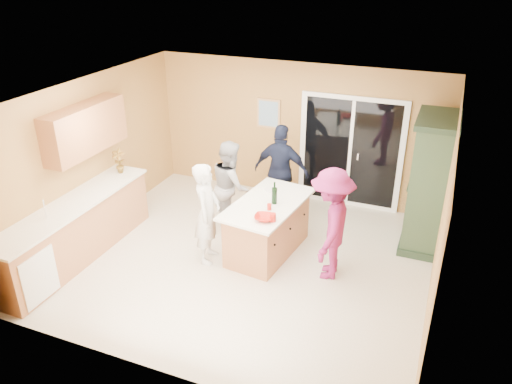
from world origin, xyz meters
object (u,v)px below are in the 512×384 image
at_px(woman_grey, 231,186).
at_px(woman_magenta, 331,224).
at_px(woman_white, 207,213).
at_px(green_hutch, 428,185).
at_px(kitchen_island, 268,229).
at_px(woman_navy, 281,171).

bearing_deg(woman_grey, woman_magenta, -144.03).
xyz_separation_m(woman_white, woman_grey, (-0.08, 1.04, -0.01)).
xyz_separation_m(green_hutch, woman_white, (-3.01, -1.73, -0.25)).
bearing_deg(woman_white, kitchen_island, -67.04).
height_order(green_hutch, woman_white, green_hutch).
height_order(woman_white, woman_magenta, woman_magenta).
bearing_deg(woman_navy, woman_magenta, 130.74).
height_order(kitchen_island, woman_magenta, woman_magenta).
bearing_deg(green_hutch, woman_white, -150.08).
relative_size(green_hutch, woman_navy, 1.26).
bearing_deg(woman_magenta, green_hutch, 135.36).
bearing_deg(woman_magenta, woman_navy, -145.02).
relative_size(green_hutch, woman_white, 1.34).
relative_size(woman_grey, woman_magenta, 0.94).
xyz_separation_m(green_hutch, woman_navy, (-2.47, 0.07, -0.20)).
xyz_separation_m(kitchen_island, woman_white, (-0.77, -0.53, 0.39)).
distance_m(kitchen_island, woman_grey, 1.07).
bearing_deg(woman_white, woman_magenta, -92.55).
height_order(kitchen_island, woman_white, woman_white).
bearing_deg(green_hutch, kitchen_island, -151.79).
distance_m(kitchen_island, woman_navy, 1.37).
distance_m(woman_grey, woman_navy, 0.99).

